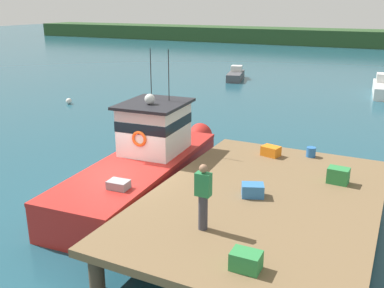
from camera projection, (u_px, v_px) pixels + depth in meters
name	position (u px, v px, depth m)	size (l,w,h in m)	color
ground_plane	(122.00, 202.00, 14.41)	(200.00, 200.00, 0.00)	#1E4C5B
dock	(263.00, 201.00, 12.05)	(6.00, 9.00, 1.20)	#4C3D2D
main_fishing_boat	(147.00, 162.00, 15.19)	(3.10, 9.90, 4.80)	red
crate_stack_near_edge	(246.00, 261.00, 8.68)	(0.60, 0.44, 0.38)	#2D8442
crate_stack_mid_dock	(271.00, 151.00, 15.19)	(0.60, 0.44, 0.35)	orange
crate_single_by_cleat	(253.00, 190.00, 11.98)	(0.60, 0.44, 0.36)	#3370B2
crate_single_far	(338.00, 176.00, 12.86)	(0.60, 0.44, 0.47)	#2D8442
bait_bucket	(311.00, 152.00, 15.09)	(0.32, 0.32, 0.34)	#2866B2
deckhand_by_the_boat	(203.00, 196.00, 10.04)	(0.36, 0.22, 1.63)	#383842
moored_boat_mid_harbor	(236.00, 75.00, 37.66)	(1.95, 4.57, 1.14)	#4C4C51
moored_boat_far_right	(384.00, 88.00, 31.34)	(1.89, 5.79, 1.45)	white
mooring_buoy_outer	(151.00, 98.00, 29.08)	(0.46, 0.46, 0.46)	silver
mooring_buoy_inshore	(69.00, 101.00, 28.45)	(0.38, 0.38, 0.38)	silver
far_shoreline	(355.00, 38.00, 66.89)	(120.00, 8.00, 2.40)	#284723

